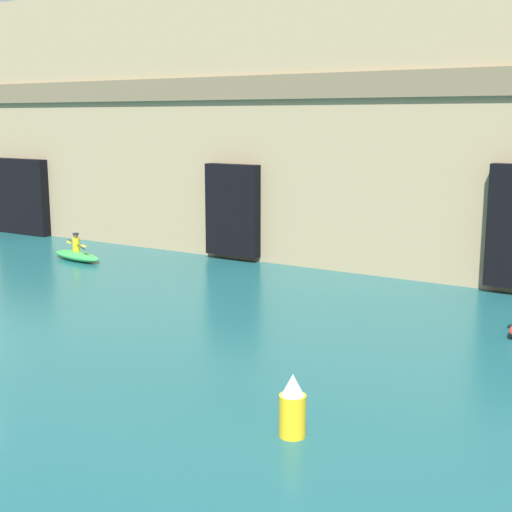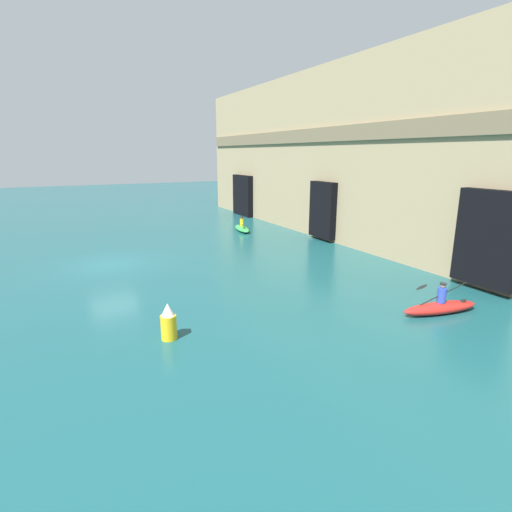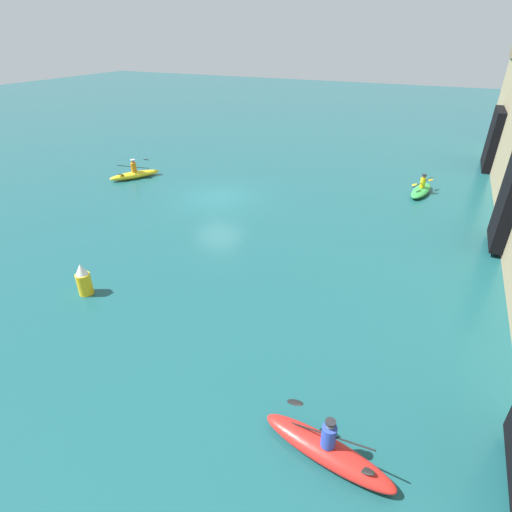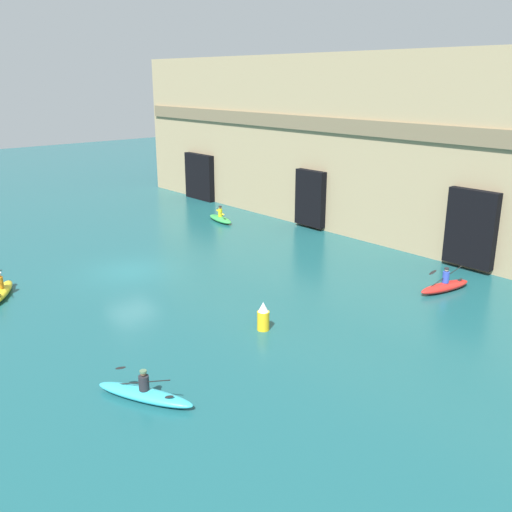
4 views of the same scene
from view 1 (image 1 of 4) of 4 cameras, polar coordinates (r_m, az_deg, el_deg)
The scene contains 3 objects.
cliff_bluff at distance 32.29m, azimuth 2.03°, elevation 10.73°, with size 39.89×7.81×11.34m.
kayak_green at distance 30.37m, azimuth -14.15°, elevation 0.09°, with size 2.96×1.29×1.14m.
marker_buoy at distance 13.44m, azimuth 2.94°, elevation -12.00°, with size 0.50×0.50×1.21m.
Camera 1 is at (16.09, -10.37, 5.82)m, focal length 50.00 mm.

